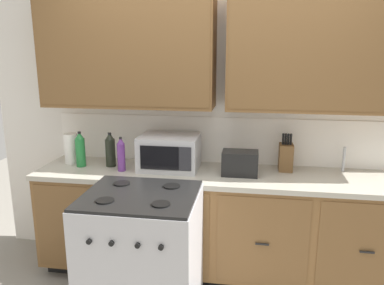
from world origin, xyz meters
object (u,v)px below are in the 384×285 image
bottle_dark (110,150)px  bottle_violet (121,154)px  stove_range (142,258)px  knife_block (286,157)px  paper_towel_roll (71,148)px  bottle_green (80,150)px  microwave (169,152)px  toaster (240,163)px

bottle_dark → bottle_violet: bearing=-39.4°
stove_range → knife_block: 1.38m
knife_block → bottle_violet: size_ratio=1.10×
paper_towel_roll → bottle_dark: (0.37, -0.04, 0.01)m
bottle_green → microwave: bearing=4.0°
paper_towel_roll → bottle_green: (0.12, -0.08, 0.02)m
stove_range → microwave: 0.89m
toaster → bottle_dark: bearing=176.9°
toaster → knife_block: (0.36, 0.17, 0.02)m
stove_range → bottle_green: 1.11m
stove_range → bottle_violet: (-0.32, 0.56, 0.57)m
stove_range → knife_block: (1.00, 0.78, 0.55)m
bottle_green → toaster: bearing=-0.7°
knife_block → microwave: bearing=-174.0°
bottle_green → bottle_dark: bottle_green is taller
bottle_dark → paper_towel_roll: bearing=174.5°
stove_range → bottle_dark: bearing=124.0°
microwave → bottle_dark: 0.51m
microwave → bottle_green: bottle_green is taller
microwave → paper_towel_roll: (-0.87, 0.03, -0.01)m
paper_towel_roll → bottle_violet: bearing=-16.1°
stove_range → bottle_green: bearing=138.1°
knife_block → bottle_green: size_ratio=1.04×
paper_towel_roll → bottle_green: size_ratio=0.87×
stove_range → bottle_green: size_ratio=3.19×
paper_towel_roll → microwave: bearing=-1.7°
knife_block → bottle_violet: 1.34m
knife_block → paper_towel_roll: 1.82m
bottle_violet → bottle_green: bearing=170.1°
toaster → bottle_violet: bearing=-177.0°
microwave → paper_towel_roll: microwave is taller
bottle_green → bottle_dark: 0.25m
paper_towel_roll → toaster: bearing=-3.7°
bottle_dark → bottle_violet: (0.13, -0.11, -0.00)m
stove_range → paper_towel_roll: bearing=139.3°
paper_towel_roll → bottle_violet: 0.52m
microwave → bottle_violet: (-0.37, -0.12, -0.00)m
paper_towel_roll → bottle_green: bearing=-32.9°
toaster → paper_towel_roll: bearing=176.3°
toaster → bottle_green: 1.34m
stove_range → knife_block: knife_block is taller
stove_range → bottle_dark: size_ratio=3.28×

